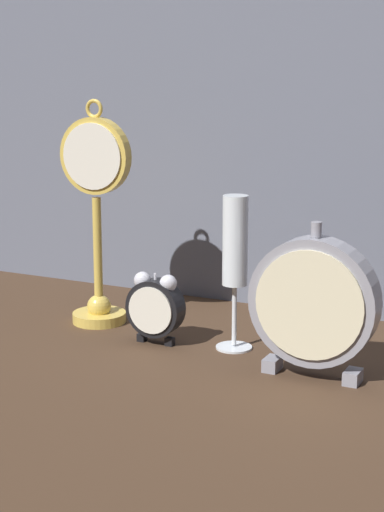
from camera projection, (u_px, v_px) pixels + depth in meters
The scene contains 6 objects.
ground_plane at pixel (167, 360), 1.20m from camera, with size 4.00×4.00×0.00m, color #422D1E.
fabric_backdrop_drape at pixel (258, 99), 1.41m from camera, with size 1.31×0.01×0.70m, color slate.
pocket_watch_on_stand at pixel (97, 217), 1.34m from camera, with size 0.12×0.09×0.36m.
alarm_clock_twin_bell at pixel (155, 305), 1.26m from camera, with size 0.09×0.03×0.11m.
mantel_clock_silver at pixel (314, 303), 1.12m from camera, with size 0.17×0.04×0.21m.
champagne_flute at pixel (235, 253), 1.22m from camera, with size 0.05×0.05×0.23m.
Camera 1 is at (0.54, -1.01, 0.41)m, focal length 60.00 mm.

